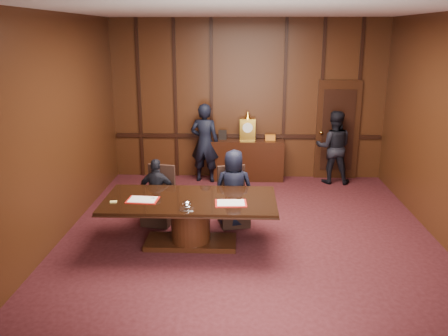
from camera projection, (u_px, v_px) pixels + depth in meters
name	position (u px, v px, depth m)	size (l,w,h in m)	color
room	(254.00, 132.00, 7.21)	(7.00, 7.04, 3.50)	black
sideboard	(247.00, 158.00, 10.56)	(1.60, 0.45, 1.54)	black
conference_table	(190.00, 214.00, 7.25)	(2.62, 1.32, 0.76)	black
folder_left	(143.00, 200.00, 7.11)	(0.48, 0.36, 0.02)	red
folder_right	(231.00, 203.00, 6.97)	(0.48, 0.36, 0.02)	red
inkstand	(187.00, 206.00, 6.73)	(0.20, 0.14, 0.12)	white
notepad	(113.00, 202.00, 7.03)	(0.10, 0.07, 0.01)	#D7C669
chair_left	(159.00, 207.00, 8.17)	(0.57, 0.57, 0.99)	black
chair_right	(233.00, 208.00, 8.12)	(0.58, 0.58, 0.99)	black
signatory_left	(157.00, 192.00, 8.02)	(0.68, 0.28, 1.16)	black
signatory_right	(234.00, 188.00, 7.95)	(0.65, 0.42, 1.33)	black
witness_left	(205.00, 143.00, 10.33)	(0.63, 0.41, 1.73)	black
witness_right	(334.00, 147.00, 10.25)	(0.77, 0.60, 1.59)	black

